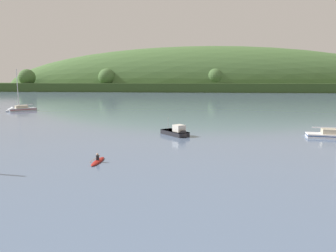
# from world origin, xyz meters

# --- Properties ---
(far_shoreline_hill) EXTENTS (407.28, 76.41, 67.86)m
(far_shoreline_hill) POSITION_xyz_m (5.82, 237.56, 0.28)
(far_shoreline_hill) COLOR #314A21
(far_shoreline_hill) RESTS_ON ground
(sailboat_midwater_white) EXTENTS (6.89, 6.98, 11.94)m
(sailboat_midwater_white) POSITION_xyz_m (-45.46, 69.71, 0.30)
(sailboat_midwater_white) COLOR #ADB2BC
(sailboat_midwater_white) RESTS_ON ground
(fishing_boat_moored) EXTENTS (4.76, 5.10, 3.21)m
(fishing_boat_moored) POSITION_xyz_m (-1.24, 37.64, 0.33)
(fishing_boat_moored) COLOR #232328
(fishing_boat_moored) RESTS_ON ground
(canoe_with_paddler) EXTENTS (1.28, 3.47, 1.02)m
(canoe_with_paddler) POSITION_xyz_m (-7.90, 21.92, 0.10)
(canoe_with_paddler) COLOR maroon
(canoe_with_paddler) RESTS_ON ground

